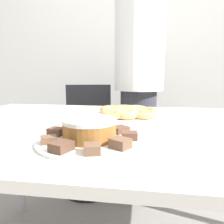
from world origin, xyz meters
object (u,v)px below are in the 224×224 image
Objects in this scene: office_chair_left at (88,140)px; plate_cake at (90,141)px; person_standing at (139,84)px; frosted_cake at (90,129)px; plate_donuts at (126,116)px.

office_chair_left reaches higher than plate_cake.
person_standing is 10.21× the size of frosted_cake.
frosted_cake is at bearing -96.65° from person_standing.
person_standing is at bearing 83.35° from frosted_cake.
plate_cake is 0.42m from plate_donuts.
frosted_cake is (0.30, -1.11, 0.40)m from office_chair_left.
frosted_cake reaches higher than plate_cake.
plate_cake is 0.04m from frosted_cake.
frosted_cake is (-0.08, -0.41, 0.04)m from plate_donuts.
frosted_cake is at bearing -100.98° from plate_donuts.
person_standing is at bearing 86.18° from plate_donuts.
office_chair_left is at bearing 105.16° from plate_cake.
plate_cake is 1.96× the size of frosted_cake.
office_chair_left reaches higher than plate_donuts.
office_chair_left is 2.58× the size of plate_donuts.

